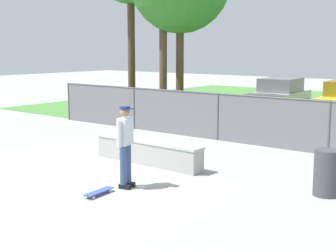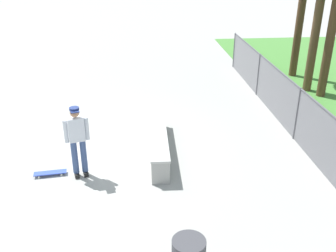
% 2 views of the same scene
% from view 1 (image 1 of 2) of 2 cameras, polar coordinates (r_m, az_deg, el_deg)
% --- Properties ---
extents(ground_plane, '(80.00, 80.00, 0.00)m').
position_cam_1_polar(ground_plane, '(12.56, -8.61, -5.40)').
color(ground_plane, '#9E9E99').
extents(grass_strip, '(27.26, 20.00, 0.02)m').
position_cam_1_polar(grass_strip, '(26.02, 18.14, 1.76)').
color(grass_strip, '#478438').
rests_on(grass_strip, ground).
extents(concrete_ledge, '(3.47, 0.57, 0.65)m').
position_cam_1_polar(concrete_ledge, '(13.31, -2.34, -3.02)').
color(concrete_ledge, '#999993').
rests_on(concrete_ledge, ground).
extents(skateboarder, '(0.36, 0.58, 1.84)m').
position_cam_1_polar(skateboarder, '(10.99, -4.94, -1.89)').
color(skateboarder, black).
rests_on(skateboarder, ground).
extents(skateboard, '(0.29, 0.82, 0.09)m').
position_cam_1_polar(skateboard, '(10.72, -7.95, -7.50)').
color(skateboard, '#334CB2').
rests_on(skateboard, ground).
extents(chainlink_fence, '(15.33, 0.07, 1.60)m').
position_cam_1_polar(chainlink_fence, '(16.71, 5.77, 1.34)').
color(chainlink_fence, '#4C4C51').
rests_on(chainlink_fence, ground).
extents(car_silver, '(2.33, 4.36, 1.66)m').
position_cam_1_polar(car_silver, '(24.21, 12.72, 3.44)').
color(car_silver, '#B7BABF').
rests_on(car_silver, ground).
extents(trash_bin, '(0.56, 0.56, 0.99)m').
position_cam_1_polar(trash_bin, '(11.00, 17.85, -5.16)').
color(trash_bin, '#3F3F44').
rests_on(trash_bin, ground).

